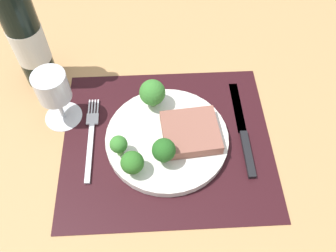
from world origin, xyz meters
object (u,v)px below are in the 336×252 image
(plate, at_px, (167,139))
(wine_glass, at_px, (53,91))
(steak, at_px, (190,130))
(knife, at_px, (244,134))
(fork, at_px, (91,137))
(wine_bottle, at_px, (26,37))

(plate, distance_m, wine_glass, 0.23)
(steak, height_order, knife, steak)
(plate, bearing_deg, fork, 174.53)
(plate, xyz_separation_m, wine_bottle, (-0.27, 0.18, 0.11))
(plate, distance_m, steak, 0.05)
(fork, relative_size, wine_bottle, 0.61)
(knife, distance_m, wine_glass, 0.37)
(steak, height_order, fork, steak)
(steak, relative_size, wine_bottle, 0.33)
(wine_bottle, bearing_deg, plate, -34.05)
(fork, relative_size, wine_glass, 1.56)
(fork, bearing_deg, wine_bottle, 122.19)
(knife, distance_m, wine_bottle, 0.46)
(knife, bearing_deg, wine_glass, 171.75)
(fork, xyz_separation_m, wine_bottle, (-0.12, 0.16, 0.11))
(steak, relative_size, fork, 0.55)
(steak, relative_size, knife, 0.46)
(plate, distance_m, wine_bottle, 0.34)
(plate, bearing_deg, wine_glass, 161.30)
(plate, distance_m, knife, 0.15)
(steak, bearing_deg, fork, 177.15)
(steak, bearing_deg, wine_bottle, 150.61)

